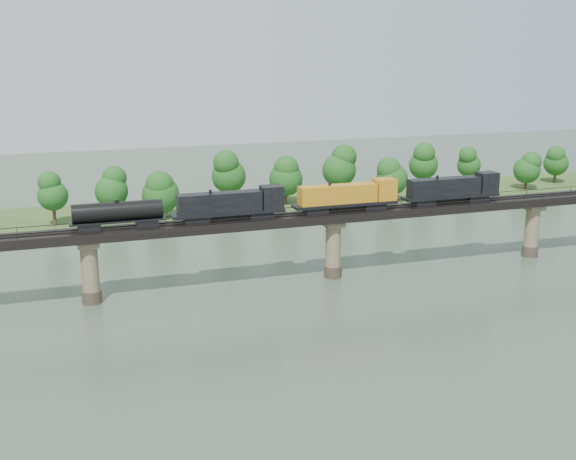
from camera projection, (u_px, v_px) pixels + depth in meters
name	position (u px, v px, depth m)	size (l,w,h in m)	color
ground	(417.00, 344.00, 96.14)	(400.00, 400.00, 0.00)	#364436
far_bank	(247.00, 206.00, 173.99)	(300.00, 24.00, 1.60)	#314B1E
bridge	(333.00, 246.00, 122.32)	(236.00, 30.00, 11.50)	#473A2D
bridge_superstructure	(334.00, 210.00, 120.74)	(220.00, 4.90, 0.75)	black
far_treeline	(218.00, 179.00, 165.35)	(289.06, 17.54, 13.60)	#382619
freight_train	(309.00, 199.00, 118.83)	(73.97, 2.88, 5.09)	black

